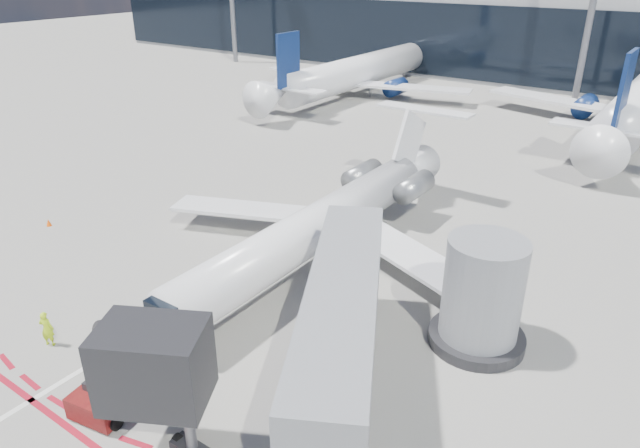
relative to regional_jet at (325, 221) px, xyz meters
The scene contains 10 objects.
ground 5.05m from the regional_jet, 122.85° to the right, with size 260.00×260.00×0.00m, color slate.
apron_centerline 3.75m from the regional_jet, 143.33° to the right, with size 0.25×40.00×0.01m, color silver.
apron_stop_bar 15.69m from the regional_jet, 99.20° to the right, with size 14.00×0.25×0.01m, color maroon.
terminal_building 61.51m from the regional_jet, 92.33° to the left, with size 150.00×24.15×24.00m.
jet_bridge 10.07m from the regional_jet, 43.21° to the right, with size 10.03×15.20×4.90m.
regional_jet is the anchor object (origin of this frame).
pushback_tug 13.64m from the regional_jet, 89.33° to the right, with size 2.49×4.91×1.25m.
ramp_worker 14.02m from the regional_jet, 111.04° to the right, with size 0.59×0.38×1.61m, color #B6E418.
safety_cone_left 17.24m from the regional_jet, 157.97° to the right, with size 0.31×0.31×0.43m, color #FF5405.
bg_airliner_0 41.34m from the regional_jet, 119.00° to the left, with size 31.76×33.63×10.28m, color silver, non-canonical shape.
Camera 1 is at (18.01, -18.61, 14.78)m, focal length 32.00 mm.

